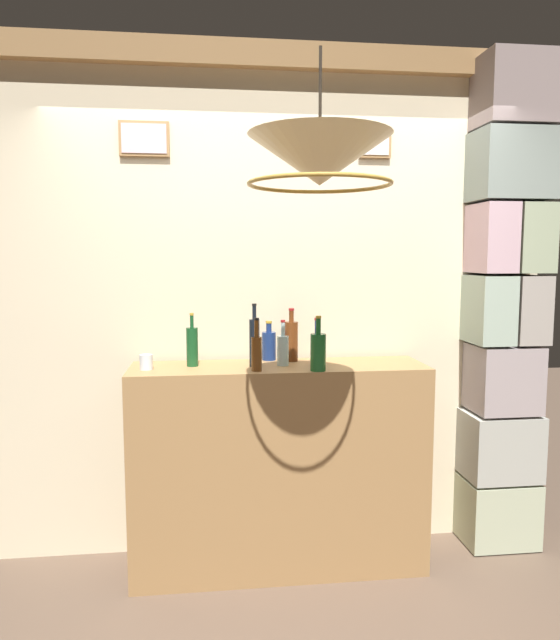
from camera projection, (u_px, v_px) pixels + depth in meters
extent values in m
cube|color=beige|center=(273.00, 304.00, 3.35)|extent=(3.20, 0.08, 2.88)
cube|color=#9E7547|center=(274.00, 56.00, 3.14)|extent=(3.20, 0.10, 0.14)
cube|color=#9E7547|center=(144.00, 139.00, 3.12)|extent=(0.27, 0.03, 0.19)
cube|color=beige|center=(144.00, 138.00, 3.11)|extent=(0.24, 0.01, 0.16)
cube|color=#9E7547|center=(375.00, 144.00, 3.27)|extent=(0.18, 0.03, 0.15)
cube|color=silver|center=(376.00, 144.00, 3.26)|extent=(0.15, 0.01, 0.12)
cube|color=#B1BB9A|center=(495.00, 508.00, 3.49)|extent=(0.42, 0.36, 0.39)
cube|color=#A9AAA0|center=(498.00, 443.00, 3.44)|extent=(0.41, 0.36, 0.39)
cube|color=#A29495|center=(500.00, 377.00, 3.40)|extent=(0.36, 0.36, 0.39)
cube|color=#A2B7A4|center=(486.00, 309.00, 3.34)|extent=(0.20, 0.36, 0.39)
cube|color=#A19990|center=(521.00, 309.00, 3.37)|extent=(0.19, 0.36, 0.39)
cube|color=#CCA8B3|center=(489.00, 239.00, 3.30)|extent=(0.19, 0.36, 0.39)
cube|color=#9CAA87|center=(524.00, 239.00, 3.32)|extent=(0.21, 0.36, 0.39)
cube|color=gray|center=(509.00, 167.00, 3.26)|extent=(0.42, 0.36, 0.39)
cube|color=gray|center=(513.00, 93.00, 3.22)|extent=(0.40, 0.36, 0.39)
cube|color=#9E7547|center=(279.00, 467.00, 3.16)|extent=(1.58, 0.42, 1.13)
cylinder|color=navy|center=(317.00, 350.00, 3.10)|extent=(0.07, 0.07, 0.17)
cylinder|color=navy|center=(317.00, 327.00, 3.09)|extent=(0.03, 0.03, 0.08)
cylinder|color=maroon|center=(317.00, 319.00, 3.09)|extent=(0.03, 0.03, 0.01)
cylinder|color=#174B23|center=(192.00, 347.00, 3.07)|extent=(0.06, 0.06, 0.21)
cylinder|color=#174B23|center=(192.00, 321.00, 3.05)|extent=(0.02, 0.02, 0.07)
cylinder|color=#B7932D|center=(192.00, 314.00, 3.05)|extent=(0.02, 0.02, 0.01)
cylinder|color=brown|center=(257.00, 354.00, 2.94)|extent=(0.05, 0.05, 0.17)
cylinder|color=brown|center=(256.00, 329.00, 2.92)|extent=(0.02, 0.02, 0.09)
cylinder|color=black|center=(256.00, 319.00, 2.92)|extent=(0.03, 0.03, 0.01)
cylinder|color=#1B5825|center=(318.00, 352.00, 2.94)|extent=(0.08, 0.08, 0.19)
cylinder|color=#1B5825|center=(318.00, 326.00, 2.93)|extent=(0.03, 0.03, 0.08)
cylinder|color=#B7932D|center=(318.00, 317.00, 2.92)|extent=(0.03, 0.03, 0.01)
cylinder|color=black|center=(254.00, 343.00, 3.06)|extent=(0.05, 0.05, 0.25)
cylinder|color=black|center=(254.00, 313.00, 3.04)|extent=(0.02, 0.02, 0.07)
cylinder|color=black|center=(254.00, 305.00, 3.03)|extent=(0.02, 0.02, 0.01)
cylinder|color=brown|center=(291.00, 341.00, 3.21)|extent=(0.07, 0.07, 0.22)
cylinder|color=brown|center=(291.00, 316.00, 3.20)|extent=(0.03, 0.03, 0.06)
cylinder|color=maroon|center=(291.00, 309.00, 3.20)|extent=(0.03, 0.03, 0.01)
cylinder|color=silver|center=(283.00, 351.00, 3.09)|extent=(0.06, 0.06, 0.16)
cylinder|color=silver|center=(283.00, 329.00, 3.08)|extent=(0.02, 0.02, 0.07)
cylinder|color=maroon|center=(283.00, 321.00, 3.07)|extent=(0.02, 0.02, 0.01)
cylinder|color=navy|center=(269.00, 346.00, 3.25)|extent=(0.08, 0.08, 0.16)
cylinder|color=navy|center=(269.00, 328.00, 3.24)|extent=(0.03, 0.03, 0.05)
cylinder|color=#B7932D|center=(269.00, 322.00, 3.24)|extent=(0.04, 0.04, 0.01)
cylinder|color=silver|center=(146.00, 362.00, 2.98)|extent=(0.07, 0.07, 0.08)
cone|color=beige|center=(320.00, 160.00, 2.20)|extent=(0.55, 0.55, 0.19)
cylinder|color=black|center=(320.00, 90.00, 2.17)|extent=(0.01, 0.01, 0.32)
torus|color=#AD8433|center=(320.00, 184.00, 2.21)|extent=(0.56, 0.56, 0.02)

